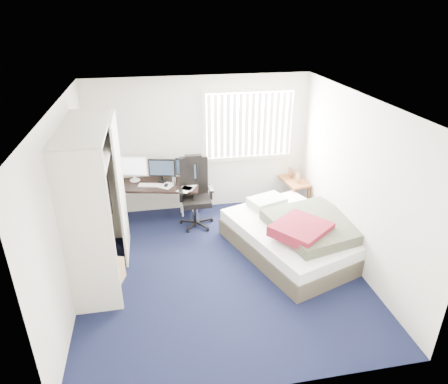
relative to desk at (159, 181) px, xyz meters
The scene contains 10 objects.
ground 2.06m from the desk, 65.59° to the right, with size 4.20×4.20×0.00m, color black.
room_shell 2.07m from the desk, 65.59° to the right, with size 4.20×4.20×4.20m.
window_assembly 1.92m from the desk, ahead, with size 1.72×0.09×1.32m.
closet 1.83m from the desk, 120.48° to the right, with size 0.64×1.84×2.22m.
desk is the anchor object (origin of this frame).
office_chair 0.72m from the desk, 25.95° to the right, with size 0.60×0.59×1.25m.
footstool 0.74m from the desk, ahead, with size 0.31×0.26×0.25m.
nightstand 2.56m from the desk, ahead, with size 0.50×0.84×0.72m.
bed 2.59m from the desk, 35.57° to the right, with size 2.20×2.52×0.69m.
pine_box 2.03m from the desk, 116.10° to the right, with size 0.44×0.33×0.33m, color tan.
Camera 1 is at (-0.86, -4.83, 3.62)m, focal length 32.00 mm.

